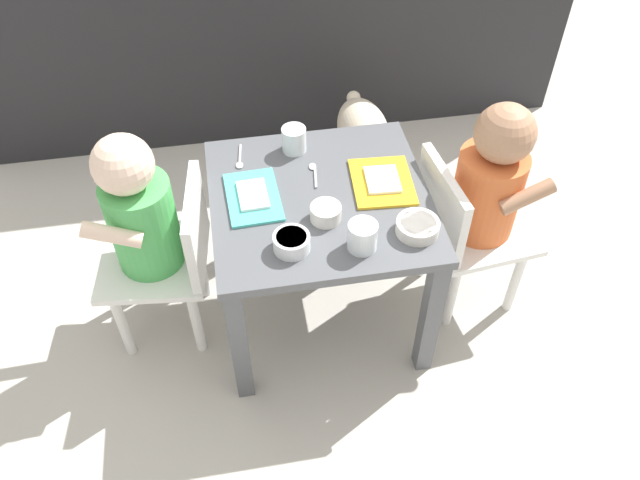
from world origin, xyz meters
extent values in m
plane|color=#B2ADA3|center=(0.00, 0.00, 0.00)|extent=(7.00, 7.00, 0.00)
cube|color=#232326|center=(0.00, 1.05, 0.43)|extent=(2.17, 0.37, 0.85)
cube|color=#515459|center=(0.00, 0.00, 0.44)|extent=(0.55, 0.55, 0.03)
cube|color=#515459|center=(-0.25, -0.24, 0.21)|extent=(0.04, 0.04, 0.43)
cube|color=#515459|center=(0.25, -0.24, 0.21)|extent=(0.04, 0.04, 0.43)
cube|color=#515459|center=(-0.25, 0.24, 0.21)|extent=(0.04, 0.04, 0.43)
cube|color=#515459|center=(0.25, 0.24, 0.21)|extent=(0.04, 0.04, 0.43)
cube|color=white|center=(-0.45, 0.03, 0.27)|extent=(0.31, 0.31, 0.02)
cube|color=white|center=(-0.32, 0.01, 0.39)|extent=(0.05, 0.27, 0.22)
cylinder|color=#4CB259|center=(-0.45, 0.03, 0.41)|extent=(0.17, 0.17, 0.26)
sphere|color=beige|center=(-0.46, 0.03, 0.60)|extent=(0.15, 0.15, 0.15)
cylinder|color=white|center=(-0.53, 0.14, 0.13)|extent=(0.03, 0.03, 0.26)
cylinder|color=white|center=(-0.56, -0.06, 0.13)|extent=(0.03, 0.03, 0.26)
cylinder|color=white|center=(-0.34, 0.11, 0.13)|extent=(0.03, 0.03, 0.26)
cylinder|color=white|center=(-0.36, -0.08, 0.13)|extent=(0.03, 0.03, 0.26)
cylinder|color=beige|center=(-0.48, 0.13, 0.47)|extent=(0.15, 0.06, 0.09)
cylinder|color=beige|center=(-0.51, -0.06, 0.47)|extent=(0.15, 0.06, 0.09)
cube|color=white|center=(0.45, -0.01, 0.27)|extent=(0.31, 0.31, 0.02)
cube|color=white|center=(0.32, -0.02, 0.39)|extent=(0.05, 0.27, 0.22)
cylinder|color=#D86633|center=(0.45, -0.01, 0.40)|extent=(0.18, 0.18, 0.25)
sphere|color=#A87A5B|center=(0.46, -0.01, 0.60)|extent=(0.15, 0.15, 0.15)
cylinder|color=white|center=(0.56, -0.10, 0.13)|extent=(0.03, 0.03, 0.26)
cylinder|color=white|center=(0.54, 0.10, 0.13)|extent=(0.03, 0.03, 0.26)
cylinder|color=white|center=(0.36, -0.12, 0.13)|extent=(0.03, 0.03, 0.26)
cylinder|color=white|center=(0.34, 0.08, 0.13)|extent=(0.03, 0.03, 0.26)
cylinder|color=#A87A5B|center=(0.51, -0.10, 0.47)|extent=(0.15, 0.06, 0.09)
cylinder|color=#A87A5B|center=(0.48, 0.10, 0.47)|extent=(0.15, 0.06, 0.09)
ellipsoid|color=beige|center=(0.25, 0.56, 0.21)|extent=(0.18, 0.32, 0.17)
sphere|color=beige|center=(0.25, 0.38, 0.25)|extent=(0.13, 0.13, 0.13)
sphere|color=black|center=(0.25, 0.33, 0.25)|extent=(0.06, 0.06, 0.06)
torus|color=green|center=(0.25, 0.41, 0.24)|extent=(0.11, 0.03, 0.11)
sphere|color=beige|center=(0.25, 0.71, 0.24)|extent=(0.05, 0.05, 0.05)
cylinder|color=beige|center=(0.20, 0.47, 0.07)|extent=(0.04, 0.04, 0.14)
cylinder|color=beige|center=(0.30, 0.48, 0.07)|extent=(0.04, 0.04, 0.14)
cylinder|color=beige|center=(0.20, 0.65, 0.07)|extent=(0.04, 0.04, 0.14)
cylinder|color=beige|center=(0.30, 0.65, 0.07)|extent=(0.04, 0.04, 0.14)
cube|color=#4CC6BC|center=(-0.17, 0.02, 0.46)|extent=(0.14, 0.20, 0.01)
cube|color=white|center=(-0.17, 0.02, 0.47)|extent=(0.08, 0.11, 0.01)
cube|color=gold|center=(0.17, 0.02, 0.46)|extent=(0.17, 0.20, 0.01)
cube|color=white|center=(0.17, 0.02, 0.47)|extent=(0.09, 0.11, 0.01)
cylinder|color=white|center=(-0.04, 0.20, 0.49)|extent=(0.07, 0.07, 0.07)
cylinder|color=silver|center=(-0.04, 0.20, 0.48)|extent=(0.06, 0.06, 0.05)
cylinder|color=white|center=(0.07, -0.19, 0.49)|extent=(0.07, 0.07, 0.07)
cylinder|color=silver|center=(0.07, -0.19, 0.47)|extent=(0.06, 0.06, 0.03)
cylinder|color=white|center=(-0.10, -0.16, 0.47)|extent=(0.09, 0.09, 0.04)
cylinder|color=#B26633|center=(-0.10, -0.16, 0.49)|extent=(0.07, 0.07, 0.01)
cylinder|color=silver|center=(0.21, -0.16, 0.47)|extent=(0.10, 0.10, 0.03)
cylinder|color=#B26633|center=(0.21, -0.16, 0.48)|extent=(0.09, 0.09, 0.01)
cylinder|color=silver|center=(0.00, -0.08, 0.47)|extent=(0.08, 0.08, 0.04)
cylinder|color=#B26633|center=(0.00, -0.08, 0.49)|extent=(0.06, 0.06, 0.01)
cylinder|color=silver|center=(-0.18, 0.20, 0.46)|extent=(0.02, 0.08, 0.01)
ellipsoid|color=silver|center=(-0.19, 0.15, 0.46)|extent=(0.02, 0.03, 0.01)
cylinder|color=silver|center=(0.00, 0.07, 0.46)|extent=(0.02, 0.08, 0.01)
ellipsoid|color=silver|center=(0.00, 0.12, 0.46)|extent=(0.02, 0.03, 0.01)
camera|label=1|loc=(-0.21, -1.18, 1.56)|focal=36.30mm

